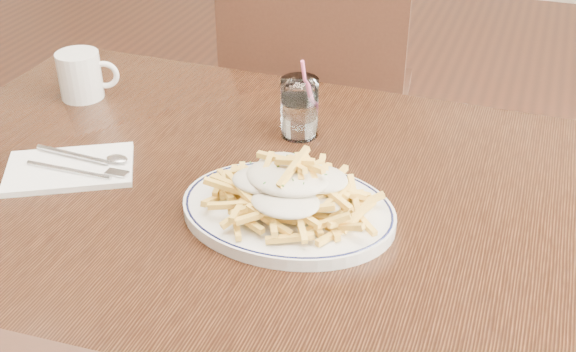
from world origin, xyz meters
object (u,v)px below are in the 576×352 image
at_px(table, 252,225).
at_px(coffee_mug, 81,75).
at_px(fries_plate, 288,211).
at_px(loaded_fries, 288,184).
at_px(chair_far, 318,84).
at_px(water_glass, 300,111).

height_order(table, coffee_mug, coffee_mug).
xyz_separation_m(fries_plate, loaded_fries, (-0.00, 0.00, 0.05)).
distance_m(table, chair_far, 0.81).
bearing_deg(coffee_mug, loaded_fries, -25.77).
bearing_deg(chair_far, water_glass, -75.53).
distance_m(table, fries_plate, 0.14).
xyz_separation_m(table, chair_far, (-0.14, 0.79, -0.11)).
xyz_separation_m(table, water_glass, (0.02, 0.18, 0.12)).
distance_m(fries_plate, water_glass, 0.25).
distance_m(water_glass, coffee_mug, 0.44).
bearing_deg(water_glass, loaded_fries, -74.67).
xyz_separation_m(loaded_fries, water_glass, (-0.07, 0.24, -0.01)).
bearing_deg(coffee_mug, water_glass, -0.29).
bearing_deg(coffee_mug, table, -23.25).
xyz_separation_m(fries_plate, water_glass, (-0.07, 0.24, 0.04)).
xyz_separation_m(table, fries_plate, (0.08, -0.06, 0.09)).
bearing_deg(water_glass, table, -95.88).
bearing_deg(chair_far, coffee_mug, -115.00).
bearing_deg(coffee_mug, chair_far, 65.00).
height_order(table, loaded_fries, loaded_fries).
bearing_deg(table, fries_plate, -36.75).
xyz_separation_m(chair_far, loaded_fries, (0.22, -0.85, 0.25)).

